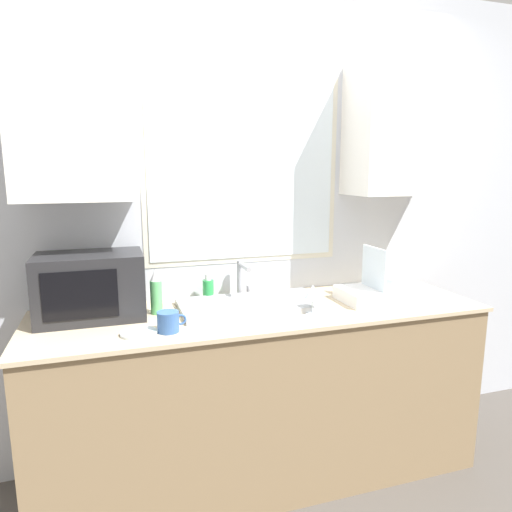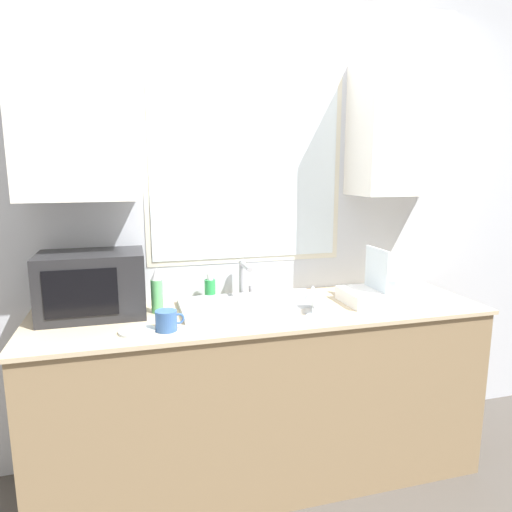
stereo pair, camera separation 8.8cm
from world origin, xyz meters
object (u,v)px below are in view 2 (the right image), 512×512
object	(u,v)px
wine_glass	(313,293)
spray_bottle	(157,291)
faucet	(244,275)
microwave	(92,284)
mug_near_sink	(167,321)
soap_bottle	(210,288)
dish_rack	(378,293)

from	to	relation	value
wine_glass	spray_bottle	bearing A→B (deg)	162.41
faucet	microwave	bearing A→B (deg)	-171.67
faucet	spray_bottle	distance (m)	0.50
faucet	wine_glass	xyz separation A→B (m)	(0.25, -0.37, -0.02)
spray_bottle	mug_near_sink	bearing A→B (deg)	-85.18
mug_near_sink	wine_glass	size ratio (longest dim) A/B	0.88
faucet	soap_bottle	size ratio (longest dim) A/B	1.41
spray_bottle	mug_near_sink	world-z (taller)	spray_bottle
microwave	wine_glass	distance (m)	1.05
wine_glass	microwave	bearing A→B (deg)	165.80
microwave	dish_rack	world-z (taller)	microwave
faucet	spray_bottle	xyz separation A→B (m)	(-0.47, -0.14, -0.02)
faucet	mug_near_sink	bearing A→B (deg)	-137.23
faucet	microwave	size ratio (longest dim) A/B	0.42
dish_rack	mug_near_sink	bearing A→B (deg)	-172.74
microwave	mug_near_sink	xyz separation A→B (m)	(0.32, -0.30, -0.11)
microwave	mug_near_sink	distance (m)	0.45
mug_near_sink	microwave	bearing A→B (deg)	136.48
dish_rack	soap_bottle	xyz separation A→B (m)	(-0.84, 0.29, 0.01)
microwave	mug_near_sink	world-z (taller)	microwave
faucet	microwave	xyz separation A→B (m)	(-0.77, -0.11, 0.03)
soap_bottle	wine_glass	world-z (taller)	same
soap_bottle	mug_near_sink	xyz separation A→B (m)	(-0.27, -0.43, -0.02)
soap_bottle	spray_bottle	bearing A→B (deg)	-151.19
microwave	spray_bottle	xyz separation A→B (m)	(0.30, -0.03, -0.05)
wine_glass	mug_near_sink	bearing A→B (deg)	-176.23
mug_near_sink	wine_glass	distance (m)	0.70
microwave	mug_near_sink	bearing A→B (deg)	-43.52
dish_rack	wine_glass	bearing A→B (deg)	-166.92
microwave	dish_rack	distance (m)	1.44
dish_rack	faucet	bearing A→B (deg)	157.24
dish_rack	soap_bottle	distance (m)	0.89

